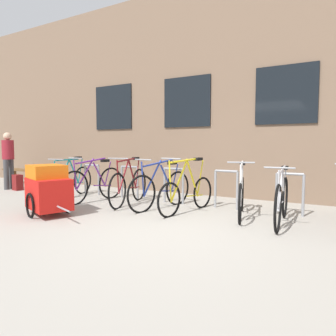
# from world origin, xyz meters

# --- Properties ---
(ground_plane) EXTENTS (42.00, 42.00, 0.00)m
(ground_plane) POSITION_xyz_m (0.00, 0.00, 0.00)
(ground_plane) COLOR #9E998E
(storefront_building) EXTENTS (28.00, 6.84, 5.30)m
(storefront_building) POSITION_xyz_m (0.00, 6.60, 2.65)
(storefront_building) COLOR #7A604C
(storefront_building) RESTS_ON ground
(bike_rack) EXTENTS (6.51, 0.05, 0.78)m
(bike_rack) POSITION_xyz_m (-0.29, 1.90, 0.47)
(bike_rack) COLOR gray
(bike_rack) RESTS_ON ground
(bicycle_yellow) EXTENTS (0.48, 1.71, 1.07)m
(bicycle_yellow) POSITION_xyz_m (-0.24, 1.24, 0.38)
(bicycle_yellow) COLOR black
(bicycle_yellow) RESTS_ON ground
(bicycle_white) EXTENTS (0.56, 1.71, 1.03)m
(bicycle_white) POSITION_xyz_m (0.76, 1.42, 0.38)
(bicycle_white) COLOR black
(bicycle_white) RESTS_ON ground
(bicycle_teal) EXTENTS (0.45, 1.78, 1.00)m
(bicycle_teal) POSITION_xyz_m (-3.54, 1.39, 0.39)
(bicycle_teal) COLOR black
(bicycle_teal) RESTS_ON ground
(bicycle_maroon) EXTENTS (0.50, 1.80, 1.04)m
(bicycle_maroon) POSITION_xyz_m (-1.69, 1.33, 0.40)
(bicycle_maroon) COLOR black
(bicycle_maroon) RESTS_ON ground
(bicycle_blue) EXTENTS (0.54, 1.77, 1.04)m
(bicycle_blue) POSITION_xyz_m (-0.86, 1.29, 0.39)
(bicycle_blue) COLOR black
(bicycle_blue) RESTS_ON ground
(bicycle_silver) EXTENTS (0.44, 1.81, 0.98)m
(bicycle_silver) POSITION_xyz_m (1.48, 1.21, 0.39)
(bicycle_silver) COLOR black
(bicycle_silver) RESTS_ON ground
(bicycle_purple) EXTENTS (0.44, 1.82, 1.03)m
(bicycle_purple) POSITION_xyz_m (-2.58, 1.20, 0.40)
(bicycle_purple) COLOR black
(bicycle_purple) RESTS_ON ground
(bike_trailer) EXTENTS (1.46, 0.89, 0.94)m
(bike_trailer) POSITION_xyz_m (-2.36, -0.23, 0.48)
(bike_trailer) COLOR red
(bike_trailer) RESTS_ON ground
(wooden_bench) EXTENTS (1.59, 0.40, 0.50)m
(wooden_bench) POSITION_xyz_m (-6.65, 2.31, 0.36)
(wooden_bench) COLOR brown
(wooden_bench) RESTS_ON ground
(person_by_bench) EXTENTS (0.32, 0.35, 1.64)m
(person_by_bench) POSITION_xyz_m (-6.07, 1.45, 0.94)
(person_by_bench) COLOR #3F3F42
(person_by_bench) RESTS_ON ground
(backpack) EXTENTS (0.31, 0.25, 0.44)m
(backpack) POSITION_xyz_m (-5.64, 1.42, 0.22)
(backpack) COLOR maroon
(backpack) RESTS_ON ground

